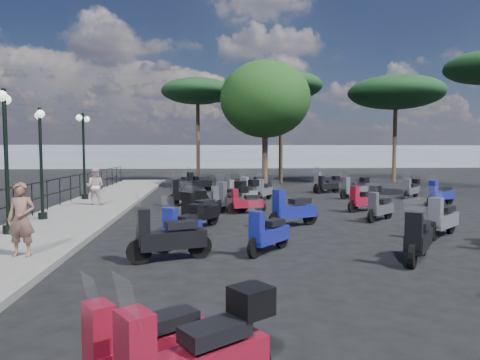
{
  "coord_description": "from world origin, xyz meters",
  "views": [
    {
      "loc": [
        -2.04,
        -13.91,
        2.34
      ],
      "look_at": [
        -0.71,
        2.4,
        1.2
      ],
      "focal_mm": 32.0,
      "sensor_mm": 36.0,
      "label": 1
    }
  ],
  "objects": [
    {
      "name": "scooter_14",
      "position": [
        0.61,
        -1.17,
        0.51
      ],
      "size": [
        1.7,
        1.04,
        1.48
      ],
      "rotation": [
        0.0,
        0.0,
        2.06
      ],
      "color": "black",
      "rests_on": "ground"
    },
    {
      "name": "scooter_22",
      "position": [
        5.17,
        6.14,
        0.51
      ],
      "size": [
        1.6,
        0.87,
        1.35
      ],
      "rotation": [
        0.0,
        0.0,
        1.96
      ],
      "color": "black",
      "rests_on": "ground"
    },
    {
      "name": "scooter_29",
      "position": [
        4.5,
        9.37,
        0.5
      ],
      "size": [
        1.45,
        1.28,
        1.45
      ],
      "rotation": [
        0.0,
        0.0,
        2.29
      ],
      "color": "black",
      "rests_on": "ground"
    },
    {
      "name": "scooter_4",
      "position": [
        -2.74,
        4.1,
        0.54
      ],
      "size": [
        1.76,
        0.8,
        1.44
      ],
      "rotation": [
        0.0,
        0.0,
        1.86
      ],
      "color": "black",
      "rests_on": "ground"
    },
    {
      "name": "railing",
      "position": [
        -7.8,
        2.8,
        0.9
      ],
      "size": [
        0.04,
        26.04,
        1.1
      ],
      "color": "black",
      "rests_on": "sidewalk"
    },
    {
      "name": "woman",
      "position": [
        -5.83,
        -4.84,
        0.92
      ],
      "size": [
        0.57,
        0.39,
        1.54
      ],
      "primitive_type": "imported",
      "rotation": [
        0.0,
        0.0,
        -0.04
      ],
      "color": "brown",
      "rests_on": "sidewalk"
    },
    {
      "name": "sidewalk",
      "position": [
        -6.5,
        3.0,
        0.07
      ],
      "size": [
        3.0,
        30.0,
        0.15
      ],
      "primitive_type": "cube",
      "color": "slate",
      "rests_on": "ground"
    },
    {
      "name": "broadleaf_tree",
      "position": [
        1.61,
        12.07,
        5.42
      ],
      "size": [
        5.5,
        5.5,
        7.76
      ],
      "color": "#38281E",
      "rests_on": "ground"
    },
    {
      "name": "pine_0",
      "position": [
        3.31,
        16.13,
        6.82
      ],
      "size": [
        5.8,
        5.8,
        7.86
      ],
      "color": "#38281E",
      "rests_on": "ground"
    },
    {
      "name": "pedestrian_far",
      "position": [
        -6.46,
        3.61,
        0.9
      ],
      "size": [
        0.79,
        0.65,
        1.49
      ],
      "primitive_type": "imported",
      "rotation": [
        0.0,
        0.0,
        3.01
      ],
      "color": "#C8ABAA",
      "rests_on": "sidewalk"
    },
    {
      "name": "scooter_7",
      "position": [
        -0.63,
        -4.42,
        0.45
      ],
      "size": [
        1.13,
        1.3,
        1.29
      ],
      "rotation": [
        0.0,
        0.0,
        2.44
      ],
      "color": "black",
      "rests_on": "ground"
    },
    {
      "name": "scooter_0",
      "position": [
        -2.13,
        -10.31,
        0.52
      ],
      "size": [
        1.53,
        1.13,
        1.39
      ],
      "rotation": [
        0.0,
        0.0,
        2.16
      ],
      "color": "black",
      "rests_on": "ground"
    },
    {
      "name": "scooter_8",
      "position": [
        -2.22,
        -1.25,
        0.51
      ],
      "size": [
        1.17,
        1.56,
        1.46
      ],
      "rotation": [
        0.0,
        0.0,
        2.52
      ],
      "color": "black",
      "rests_on": "ground"
    },
    {
      "name": "scooter_9",
      "position": [
        -1.07,
        2.37,
        0.56
      ],
      "size": [
        1.3,
        1.56,
        1.48
      ],
      "rotation": [
        0.0,
        0.0,
        2.47
      ],
      "color": "black",
      "rests_on": "ground"
    },
    {
      "name": "scooter_5",
      "position": [
        -2.91,
        9.6,
        0.44
      ],
      "size": [
        0.94,
        1.3,
        1.18
      ],
      "rotation": [
        0.0,
        0.0,
        2.57
      ],
      "color": "black",
      "rests_on": "ground"
    },
    {
      "name": "scooter_1",
      "position": [
        -2.83,
        -4.94,
        0.51
      ],
      "size": [
        1.77,
        0.84,
        1.46
      ],
      "rotation": [
        0.0,
        0.0,
        1.9
      ],
      "color": "black",
      "rests_on": "ground"
    },
    {
      "name": "lamp_post_0",
      "position": [
        -7.21,
        -2.32,
        2.31
      ],
      "size": [
        0.53,
        1.07,
        3.78
      ],
      "rotation": [
        0.0,
        0.0,
        0.31
      ],
      "color": "black",
      "rests_on": "sidewalk"
    },
    {
      "name": "scooter_19",
      "position": [
        4.31,
        -3.01,
        0.49
      ],
      "size": [
        1.41,
        1.25,
        1.41
      ],
      "rotation": [
        0.0,
        0.0,
        2.29
      ],
      "color": "black",
      "rests_on": "ground"
    },
    {
      "name": "scooter_23",
      "position": [
        4.63,
        8.77,
        0.46
      ],
      "size": [
        1.43,
        0.86,
        1.23
      ],
      "rotation": [
        0.0,
        0.0,
        2.03
      ],
      "color": "black",
      "rests_on": "ground"
    },
    {
      "name": "scooter_2",
      "position": [
        -2.6,
        -3.54,
        0.49
      ],
      "size": [
        0.99,
        1.45,
        1.29
      ],
      "rotation": [
        0.0,
        0.0,
        2.6
      ],
      "color": "black",
      "rests_on": "ground"
    },
    {
      "name": "scooter_16",
      "position": [
        -0.53,
        3.91,
        0.54
      ],
      "size": [
        1.62,
        1.09,
        1.43
      ],
      "rotation": [
        0.0,
        0.0,
        2.11
      ],
      "color": "black",
      "rests_on": "ground"
    },
    {
      "name": "scooter_3",
      "position": [
        -1.17,
        2.04,
        0.49
      ],
      "size": [
        1.61,
        0.66,
        1.3
      ],
      "rotation": [
        0.0,
        0.0,
        1.82
      ],
      "color": "black",
      "rests_on": "ground"
    },
    {
      "name": "scooter_10",
      "position": [
        0.69,
        5.78,
        0.45
      ],
      "size": [
        0.94,
        1.47,
        1.3
      ],
      "rotation": [
        0.0,
        0.0,
        2.62
      ],
      "color": "black",
      "rests_on": "ground"
    },
    {
      "name": "scooter_21",
      "position": [
        4.04,
        1.9,
        0.48
      ],
      "size": [
        1.5,
        0.88,
        1.28
      ],
      "rotation": [
        0.0,
        0.0,
        2.01
      ],
      "color": "black",
      "rests_on": "ground"
    },
    {
      "name": "scooter_28",
      "position": [
        7.96,
        6.04,
        0.46
      ],
      "size": [
        1.24,
        1.13,
        1.22
      ],
      "rotation": [
        0.0,
        0.0,
        2.3
      ],
      "color": "black",
      "rests_on": "ground"
    },
    {
      "name": "pine_2",
      "position": [
        -2.57,
        18.46,
        6.7
      ],
      "size": [
        5.43,
        5.43,
        7.68
      ],
      "color": "#38281E",
      "rests_on": "ground"
    },
    {
      "name": "ground",
      "position": [
        0.0,
        0.0,
        0.0
      ],
      "size": [
        120.0,
        120.0,
        0.0
      ],
      "primitive_type": "plane",
      "color": "black",
      "rests_on": "ground"
    },
    {
      "name": "scooter_6",
      "position": [
        -2.62,
        -9.88,
        0.44
      ],
      "size": [
        1.37,
        1.01,
        1.27
      ],
      "rotation": [
        0.0,
        0.0,
        2.18
      ],
      "color": "black",
      "rests_on": "ground"
    },
    {
      "name": "scooter_20",
      "position": [
        3.71,
        -0.31,
        0.44
      ],
      "size": [
        1.26,
        1.09,
        1.25
      ],
      "rotation": [
        0.0,
        0.0,
        2.27
      ],
      "color": "black",
      "rests_on": "ground"
    },
    {
      "name": "scooter_27",
      "position": [
        7.91,
        3.38,
        0.47
      ],
      "size": [
        1.58,
        0.93,
        1.37
      ],
      "rotation": [
        0.0,
        0.0,
        2.03
      ],
      "color": "black",
      "rests_on": "ground"
    },
    {
      "name": "pine_1",
      "position": [
        11.74,
        16.31,
        6.49
      ],
      "size": [
        6.84,
        6.84,
        7.71
      ],
      "color": "#38281E",
      "rests_on": "ground"
    },
    {
      "name": "scooter_11",
      "position": [
        -2.43,
        10.0,
        0.5
      ],
      "size": [
        1.63,
        1.04,
        1.44
      ],
      "rotation": [
        0.0,
        0.0,
        2.09
      ],
      "color": "black",
      "rests_on": "ground"
    },
    {
      "name": "distant_hills",
      "position": [
        0.0,
        45.0,
        1.5
      ],
      "size": [
        70.0,
        8.0,
        3.0
      ],
      "primitive_type": "cube",
      "color": "gray",
      "rests_on": "ground"
    },
    {
      "name": "lamp_post_1",
      "position": [
        -7.22,
        0.08,
        2.16
      ],
      "size": [
        0.57,
        0.97,
        3.52
      ],
      "rotation": [
        0.0,
        0.0,
        0.42
      ],
      "color": "black",
      "rests_on": "sidewalk"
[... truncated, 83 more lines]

